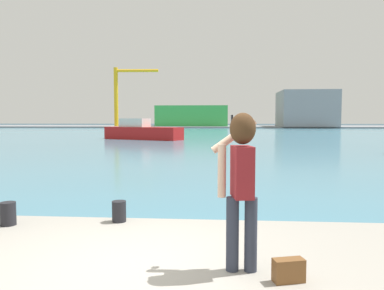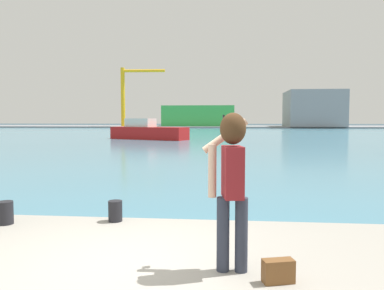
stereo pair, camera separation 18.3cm
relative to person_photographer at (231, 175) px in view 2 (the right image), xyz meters
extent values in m
plane|color=#334751|center=(-1.18, 50.07, -1.57)|extent=(220.00, 220.00, 0.00)
cube|color=teal|center=(-1.18, 52.07, -1.56)|extent=(140.00, 100.00, 0.02)
cube|color=#9E998E|center=(-1.18, 0.07, -1.32)|extent=(14.00, 4.00, 0.50)
cube|color=gray|center=(-1.18, 92.07, -1.38)|extent=(140.00, 20.00, 0.36)
cylinder|color=#2D3342|center=(-0.09, 0.00, -0.66)|extent=(0.14, 0.14, 0.82)
cylinder|color=#2D3342|center=(0.11, 0.00, -0.66)|extent=(0.14, 0.14, 0.82)
cube|color=maroon|center=(0.01, 0.00, 0.03)|extent=(0.25, 0.37, 0.56)
sphere|color=#E0B293|center=(0.01, 0.00, 0.49)|extent=(0.22, 0.22, 0.22)
ellipsoid|color=#472D19|center=(0.01, -0.02, 0.50)|extent=(0.28, 0.26, 0.34)
cylinder|color=#E0B293|center=(-0.21, 0.00, 0.04)|extent=(0.09, 0.09, 0.58)
cylinder|color=#E0B293|center=(-0.07, 0.21, 0.41)|extent=(0.53, 0.17, 0.40)
cube|color=black|center=(-0.09, 0.32, 0.58)|extent=(0.02, 0.07, 0.14)
cube|color=brown|center=(0.48, -0.25, -0.95)|extent=(0.35, 0.22, 0.24)
cylinder|color=black|center=(-1.87, 1.84, -0.90)|extent=(0.23, 0.23, 0.34)
cylinder|color=black|center=(-3.56, 1.51, -0.88)|extent=(0.24, 0.24, 0.36)
cube|color=#B21919|center=(-8.34, 34.76, -0.90)|extent=(8.78, 5.40, 1.29)
cube|color=silver|center=(-9.33, 35.19, 0.19)|extent=(3.42, 2.69, 0.90)
cube|color=green|center=(-7.38, 92.69, 1.32)|extent=(17.69, 13.59, 5.05)
cube|color=gray|center=(20.22, 88.12, 3.00)|extent=(12.62, 13.03, 8.40)
cylinder|color=yellow|center=(-25.89, 86.79, 5.96)|extent=(1.00, 1.00, 14.33)
cylinder|color=yellow|center=(-20.67, 87.01, 12.32)|extent=(10.47, 1.13, 0.70)
camera|label=1|loc=(-0.22, -4.06, 0.61)|focal=35.07mm
camera|label=2|loc=(-0.04, -4.05, 0.61)|focal=35.07mm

